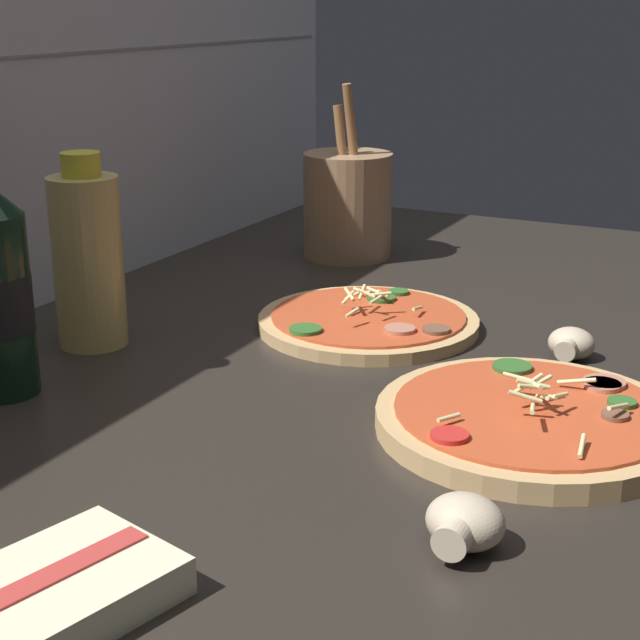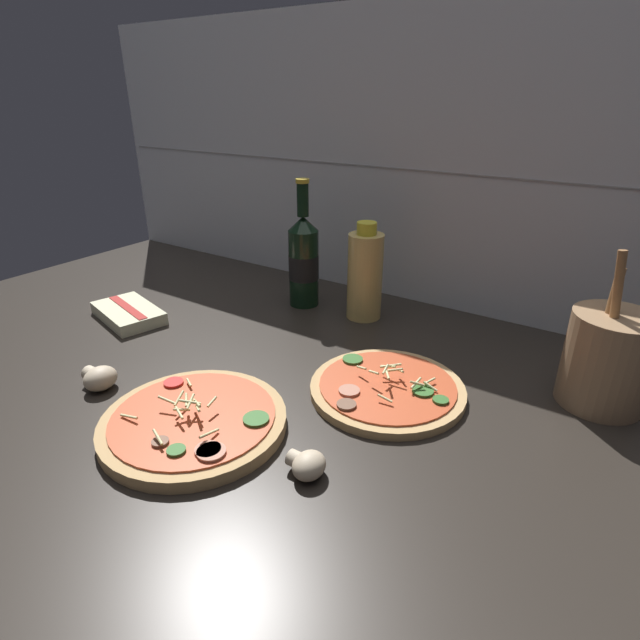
# 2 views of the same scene
# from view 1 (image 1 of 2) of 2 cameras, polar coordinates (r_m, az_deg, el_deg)

# --- Properties ---
(counter_slab) EXTENTS (1.60, 0.90, 0.03)m
(counter_slab) POSITION_cam_1_polar(r_m,az_deg,el_deg) (0.84, 2.39, -6.07)
(counter_slab) COLOR #28231E
(counter_slab) RESTS_ON ground
(pizza_near) EXTENTS (0.25, 0.25, 0.05)m
(pizza_near) POSITION_cam_1_polar(r_m,az_deg,el_deg) (0.81, 12.17, -5.66)
(pizza_near) COLOR tan
(pizza_near) RESTS_ON counter_slab
(pizza_far) EXTENTS (0.23, 0.23, 0.04)m
(pizza_far) POSITION_cam_1_polar(r_m,az_deg,el_deg) (1.04, 2.83, -0.07)
(pizza_far) COLOR tan
(pizza_far) RESTS_ON counter_slab
(oil_bottle) EXTENTS (0.07, 0.07, 0.19)m
(oil_bottle) POSITION_cam_1_polar(r_m,az_deg,el_deg) (1.00, -13.35, 3.50)
(oil_bottle) COLOR #D6B766
(oil_bottle) RESTS_ON counter_slab
(mushroom_left) EXTENTS (0.05, 0.05, 0.03)m
(mushroom_left) POSITION_cam_1_polar(r_m,az_deg,el_deg) (0.98, 14.39, -1.36)
(mushroom_left) COLOR beige
(mushroom_left) RESTS_ON counter_slab
(mushroom_right) EXTENTS (0.05, 0.05, 0.04)m
(mushroom_right) POSITION_cam_1_polar(r_m,az_deg,el_deg) (0.64, 8.37, -11.64)
(mushroom_right) COLOR beige
(mushroom_right) RESTS_ON counter_slab
(utensil_crock) EXTENTS (0.12, 0.12, 0.23)m
(utensil_crock) POSITION_cam_1_polar(r_m,az_deg,el_deg) (1.32, 1.62, 6.75)
(utensil_crock) COLOR #9E7A56
(utensil_crock) RESTS_ON counter_slab
(dish_towel) EXTENTS (0.18, 0.13, 0.03)m
(dish_towel) POSITION_cam_1_polar(r_m,az_deg,el_deg) (0.59, -16.33, -15.58)
(dish_towel) COLOR beige
(dish_towel) RESTS_ON counter_slab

